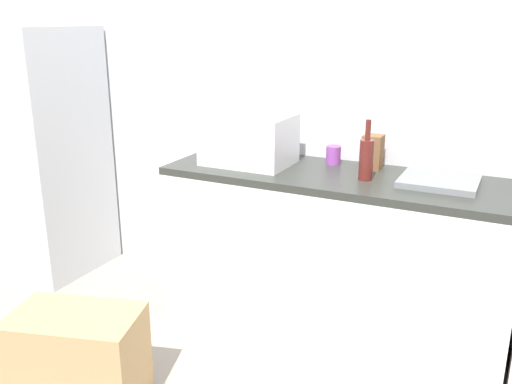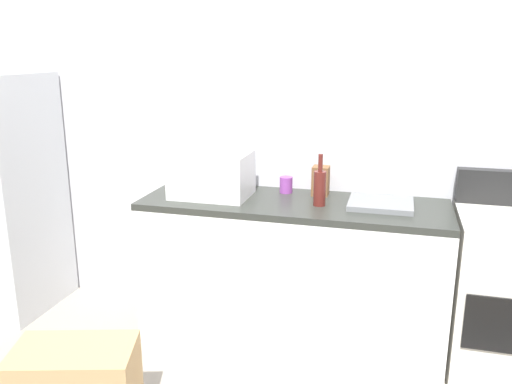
# 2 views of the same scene
# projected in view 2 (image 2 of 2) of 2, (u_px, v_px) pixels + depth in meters

# --- Properties ---
(wall_back) EXTENTS (5.00, 0.10, 2.60)m
(wall_back) POSITION_uv_depth(u_px,v_px,m) (259.00, 124.00, 3.42)
(wall_back) COLOR silver
(wall_back) RESTS_ON ground_plane
(kitchen_counter) EXTENTS (1.80, 0.60, 0.90)m
(kitchen_counter) POSITION_uv_depth(u_px,v_px,m) (292.00, 272.00, 3.25)
(kitchen_counter) COLOR white
(kitchen_counter) RESTS_ON ground_plane
(stove_oven) EXTENTS (0.60, 0.61, 1.10)m
(stove_oven) POSITION_uv_depth(u_px,v_px,m) (508.00, 293.00, 2.94)
(stove_oven) COLOR silver
(stove_oven) RESTS_ON ground_plane
(microwave) EXTENTS (0.46, 0.34, 0.27)m
(microwave) POSITION_uv_depth(u_px,v_px,m) (212.00, 174.00, 3.21)
(microwave) COLOR white
(microwave) RESTS_ON kitchen_counter
(sink_basin) EXTENTS (0.36, 0.32, 0.03)m
(sink_basin) POSITION_uv_depth(u_px,v_px,m) (381.00, 204.00, 3.03)
(sink_basin) COLOR slate
(sink_basin) RESTS_ON kitchen_counter
(wine_bottle) EXTENTS (0.07, 0.07, 0.30)m
(wine_bottle) POSITION_uv_depth(u_px,v_px,m) (320.00, 187.00, 3.02)
(wine_bottle) COLOR #591E19
(wine_bottle) RESTS_ON kitchen_counter
(coffee_mug) EXTENTS (0.08, 0.08, 0.10)m
(coffee_mug) POSITION_uv_depth(u_px,v_px,m) (286.00, 185.00, 3.31)
(coffee_mug) COLOR purple
(coffee_mug) RESTS_ON kitchen_counter
(knife_block) EXTENTS (0.10, 0.10, 0.18)m
(knife_block) POSITION_uv_depth(u_px,v_px,m) (321.00, 181.00, 3.24)
(knife_block) COLOR brown
(knife_block) RESTS_ON kitchen_counter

